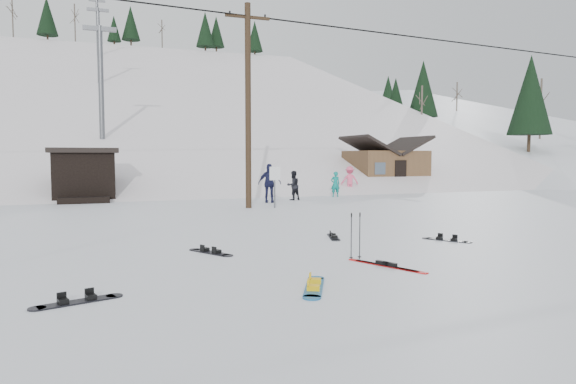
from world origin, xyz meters
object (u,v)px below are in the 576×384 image
object	(u,v)px
utility_pole	(248,103)
cabin	(385,168)
hero_snowboard	(314,286)
hero_skis	(386,265)

from	to	relation	value
utility_pole	cabin	world-z (taller)	utility_pole
hero_snowboard	hero_skis	world-z (taller)	hero_snowboard
utility_pole	hero_skis	bearing A→B (deg)	-92.86
utility_pole	hero_skis	distance (m)	13.67
utility_pole	hero_snowboard	world-z (taller)	utility_pole
cabin	hero_skis	distance (m)	26.64
utility_pole	cabin	bearing A→B (deg)	37.56
hero_skis	hero_snowboard	bearing A→B (deg)	-176.09
cabin	hero_skis	xyz separation A→B (m)	(-13.64, -22.83, -1.45)
cabin	hero_snowboard	xyz separation A→B (m)	(-15.76, -23.93, -1.45)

